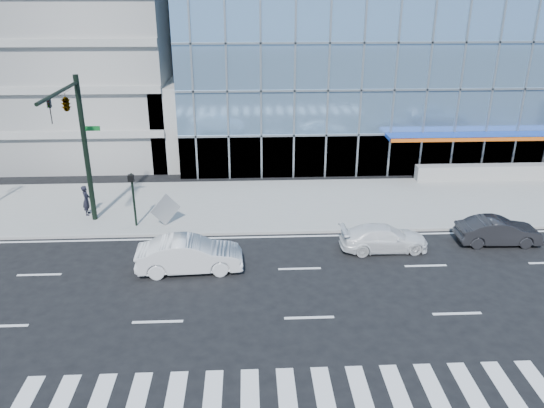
{
  "coord_description": "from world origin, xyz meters",
  "views": [
    {
      "loc": [
        -2.33,
        -21.77,
        12.15
      ],
      "look_at": [
        -1.15,
        3.0,
        2.08
      ],
      "focal_mm": 35.0,
      "sensor_mm": 36.0,
      "label": 1
    }
  ],
  "objects_px": {
    "ped_signal_post": "(133,192)",
    "dark_sedan": "(498,231)",
    "white_suv": "(384,238)",
    "white_sedan": "(190,255)",
    "traffic_signal": "(72,119)",
    "pedestrian": "(86,200)",
    "tilted_panel": "(166,209)"
  },
  "relations": [
    {
      "from": "white_suv",
      "to": "pedestrian",
      "type": "height_order",
      "value": "pedestrian"
    },
    {
      "from": "dark_sedan",
      "to": "white_suv",
      "type": "bearing_deg",
      "value": 95.38
    },
    {
      "from": "white_suv",
      "to": "dark_sedan",
      "type": "xyz_separation_m",
      "value": [
        6.0,
        0.4,
        0.05
      ]
    },
    {
      "from": "dark_sedan",
      "to": "pedestrian",
      "type": "xyz_separation_m",
      "value": [
        -21.95,
        4.5,
        0.33
      ]
    },
    {
      "from": "traffic_signal",
      "to": "pedestrian",
      "type": "relative_size",
      "value": 4.59
    },
    {
      "from": "white_suv",
      "to": "white_sedan",
      "type": "xyz_separation_m",
      "value": [
        -9.49,
        -1.68,
        0.16
      ]
    },
    {
      "from": "ped_signal_post",
      "to": "pedestrian",
      "type": "bearing_deg",
      "value": 150.27
    },
    {
      "from": "white_suv",
      "to": "pedestrian",
      "type": "bearing_deg",
      "value": 71.28
    },
    {
      "from": "dark_sedan",
      "to": "pedestrian",
      "type": "height_order",
      "value": "pedestrian"
    },
    {
      "from": "white_suv",
      "to": "white_sedan",
      "type": "bearing_deg",
      "value": 98.36
    },
    {
      "from": "traffic_signal",
      "to": "dark_sedan",
      "type": "distance_m",
      "value": 22.2
    },
    {
      "from": "traffic_signal",
      "to": "pedestrian",
      "type": "distance_m",
      "value": 5.59
    },
    {
      "from": "white_suv",
      "to": "pedestrian",
      "type": "xyz_separation_m",
      "value": [
        -15.95,
        4.89,
        0.39
      ]
    },
    {
      "from": "ped_signal_post",
      "to": "white_sedan",
      "type": "bearing_deg",
      "value": -54.8
    },
    {
      "from": "white_sedan",
      "to": "tilted_panel",
      "type": "distance_m",
      "value": 5.19
    },
    {
      "from": "white_sedan",
      "to": "tilted_panel",
      "type": "height_order",
      "value": "tilted_panel"
    },
    {
      "from": "traffic_signal",
      "to": "ped_signal_post",
      "type": "relative_size",
      "value": 2.67
    },
    {
      "from": "ped_signal_post",
      "to": "pedestrian",
      "type": "height_order",
      "value": "ped_signal_post"
    },
    {
      "from": "tilted_panel",
      "to": "pedestrian",
      "type": "bearing_deg",
      "value": 123.49
    },
    {
      "from": "white_suv",
      "to": "tilted_panel",
      "type": "distance_m",
      "value": 11.7
    },
    {
      "from": "white_suv",
      "to": "ped_signal_post",
      "type": "bearing_deg",
      "value": 74.62
    },
    {
      "from": "dark_sedan",
      "to": "tilted_panel",
      "type": "relative_size",
      "value": 3.21
    },
    {
      "from": "white_sedan",
      "to": "white_suv",
      "type": "bearing_deg",
      "value": -83.03
    },
    {
      "from": "ped_signal_post",
      "to": "dark_sedan",
      "type": "height_order",
      "value": "ped_signal_post"
    },
    {
      "from": "white_sedan",
      "to": "pedestrian",
      "type": "xyz_separation_m",
      "value": [
        -6.47,
        6.57,
        0.22
      ]
    },
    {
      "from": "tilted_panel",
      "to": "dark_sedan",
      "type": "bearing_deg",
      "value": -45.98
    },
    {
      "from": "white_sedan",
      "to": "tilted_panel",
      "type": "xyz_separation_m",
      "value": [
        -1.76,
        4.88,
        0.27
      ]
    },
    {
      "from": "ped_signal_post",
      "to": "dark_sedan",
      "type": "distance_m",
      "value": 19.14
    },
    {
      "from": "tilted_panel",
      "to": "traffic_signal",
      "type": "bearing_deg",
      "value": 149.19
    },
    {
      "from": "dark_sedan",
      "to": "pedestrian",
      "type": "bearing_deg",
      "value": 80.02
    },
    {
      "from": "traffic_signal",
      "to": "dark_sedan",
      "type": "bearing_deg",
      "value": -6.33
    },
    {
      "from": "white_suv",
      "to": "dark_sedan",
      "type": "bearing_deg",
      "value": -87.89
    }
  ]
}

